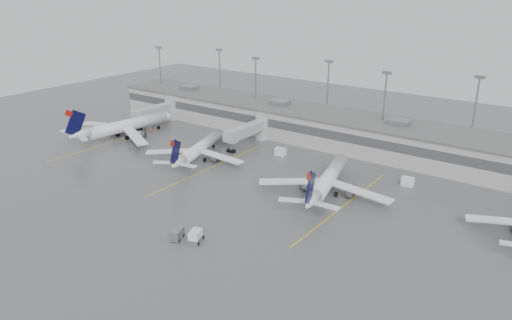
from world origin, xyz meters
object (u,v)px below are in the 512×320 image
Objects in this scene: jet_mid_right at (327,180)px; jet_mid_left at (198,149)px; jet_far_left at (123,126)px; baggage_tug at (196,237)px.

jet_mid_left is at bearing 166.83° from jet_mid_right.
jet_far_left reaches higher than jet_mid_left.
jet_far_left is 64.42m from baggage_tug.
jet_mid_left is (29.23, -1.68, -0.54)m from jet_far_left.
jet_far_left is 29.29m from jet_mid_left.
jet_mid_left is at bearing 4.59° from jet_far_left.
jet_mid_right reaches higher than baggage_tug.
jet_mid_left is 7.59× the size of baggage_tug.
baggage_tug is (55.88, -31.94, -2.62)m from jet_far_left.
jet_far_left is 9.28× the size of baggage_tug.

